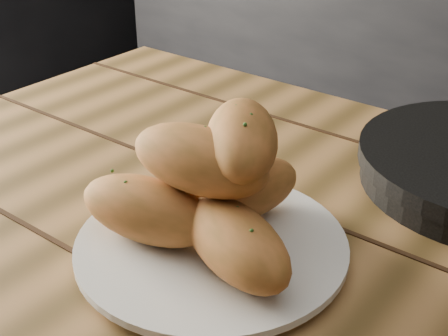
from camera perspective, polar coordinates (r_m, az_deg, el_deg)
plate at (r=0.62m, az=-1.15°, el=-7.26°), size 0.27×0.27×0.02m
bread_rolls at (r=0.59m, az=-1.14°, el=-1.92°), size 0.26×0.21×0.13m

